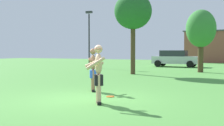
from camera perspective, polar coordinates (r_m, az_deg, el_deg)
ground_plane at (r=9.47m, az=-4.89°, el=-7.03°), size 80.00×80.00×0.00m
player_near at (r=11.18m, az=-3.66°, el=-1.16°), size 0.73×0.81×1.63m
player_in_black at (r=8.56m, az=-2.67°, el=-1.59°), size 0.80×0.76×1.73m
frisbee at (r=9.92m, az=-0.35°, el=-6.51°), size 0.27×0.27×0.03m
car_silver_mid_lot at (r=28.87m, az=12.14°, el=0.90°), size 4.35×2.12×1.58m
lamp_post at (r=26.97m, az=-4.46°, el=5.90°), size 0.60×0.24×5.14m
outbuilding_behind_lot at (r=41.95m, az=20.88°, el=3.00°), size 9.91×5.10×4.20m
tree_left_field at (r=19.60m, az=4.09°, el=9.84°), size 2.46×2.46×5.33m
tree_right_field at (r=22.06m, az=16.84°, el=6.28°), size 2.11×2.11×4.48m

